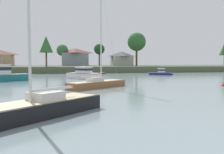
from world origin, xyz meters
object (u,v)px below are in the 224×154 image
(dinghy_maroon, at_px, (99,74))
(sailboat_wood, at_px, (97,85))
(mooring_buoy_red, at_px, (223,85))
(cruiser_white, at_px, (86,76))
(sailboat_black, at_px, (41,112))
(cruiser_navy, at_px, (162,73))

(dinghy_maroon, height_order, sailboat_wood, sailboat_wood)
(dinghy_maroon, relative_size, mooring_buoy_red, 7.49)
(cruiser_white, bearing_deg, sailboat_black, -99.72)
(sailboat_black, relative_size, dinghy_maroon, 3.40)
(sailboat_black, xyz_separation_m, dinghy_maroon, (11.24, 52.61, -0.13))
(sailboat_black, height_order, cruiser_navy, sailboat_black)
(mooring_buoy_red, bearing_deg, sailboat_black, -147.82)
(dinghy_maroon, xyz_separation_m, sailboat_wood, (-5.42, -36.32, 0.16))
(cruiser_white, distance_m, cruiser_navy, 24.47)
(cruiser_navy, height_order, mooring_buoy_red, cruiser_navy)
(cruiser_white, distance_m, sailboat_black, 33.87)
(dinghy_maroon, xyz_separation_m, mooring_buoy_red, (12.77, -37.50, -0.06))
(cruiser_white, relative_size, dinghy_maroon, 2.22)
(cruiser_white, relative_size, sailboat_black, 0.65)
(sailboat_black, xyz_separation_m, mooring_buoy_red, (24.02, 15.12, -0.19))
(cruiser_navy, height_order, dinghy_maroon, cruiser_navy)
(cruiser_navy, xyz_separation_m, mooring_buoy_red, (-3.28, -29.81, -0.32))
(sailboat_black, bearing_deg, cruiser_white, 80.28)
(cruiser_navy, bearing_deg, sailboat_wood, -126.86)
(sailboat_black, height_order, sailboat_wood, sailboat_wood)
(cruiser_white, height_order, cruiser_navy, cruiser_white)
(sailboat_black, relative_size, mooring_buoy_red, 25.44)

